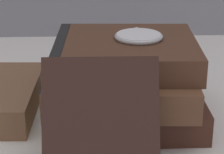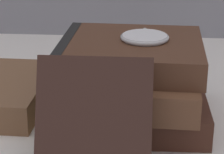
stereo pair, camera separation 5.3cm
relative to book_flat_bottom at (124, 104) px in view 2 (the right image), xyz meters
The scene contains 7 objects.
ground_plane 0.03m from the book_flat_bottom, 38.31° to the right, with size 3.00×3.00×0.00m, color silver.
book_flat_bottom is the anchor object (origin of this frame).
book_flat_middle 0.04m from the book_flat_bottom, 122.82° to the right, with size 0.17×0.16×0.03m.
book_flat_top 0.07m from the book_flat_bottom, 108.70° to the right, with size 0.17×0.15×0.03m.
book_leaning_front 0.13m from the book_flat_bottom, 101.90° to the right, with size 0.11×0.06×0.12m.
pocket_watch 0.09m from the book_flat_bottom, ahead, with size 0.06×0.06×0.01m.
reading_glasses 0.17m from the book_flat_bottom, 96.56° to the left, with size 0.10×0.05×0.00m.
Camera 2 is at (0.00, -0.51, 0.26)m, focal length 75.00 mm.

